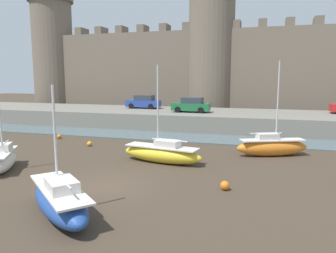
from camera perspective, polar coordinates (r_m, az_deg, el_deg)
name	(u,v)px	position (r m, az deg, el deg)	size (l,w,h in m)	color
ground_plane	(105,187)	(17.37, -10.89, -10.23)	(160.00, 160.00, 0.00)	#423528
water_channel	(178,137)	(30.47, 1.69, -1.84)	(80.00, 4.50, 0.10)	slate
quay_road	(194,119)	(37.32, 4.57, 1.35)	(64.47, 10.00, 1.76)	slate
castle	(211,60)	(48.04, 7.52, 11.38)	(59.64, 7.17, 21.52)	#706354
sailboat_midflat_right	(60,200)	(14.15, -18.29, -12.03)	(5.12, 4.72, 5.27)	#234793
sailboat_foreground_left	(162,153)	(21.49, -1.04, -4.65)	(5.76, 2.35, 6.35)	yellow
sailboat_foreground_centre	(272,146)	(24.43, 17.63, -3.31)	(5.22, 3.09, 6.67)	orange
sailboat_midflat_centre	(4,159)	(22.16, -26.63, -5.13)	(3.03, 4.13, 5.46)	silver
mooring_buoy_near_channel	(225,186)	(16.74, 9.88, -10.09)	(0.46, 0.46, 0.46)	orange
mooring_buoy_mid_mud	(90,144)	(27.41, -13.51, -2.93)	(0.40, 0.40, 0.40)	orange
mooring_buoy_near_shore	(59,137)	(31.49, -18.42, -1.67)	(0.39, 0.39, 0.39)	orange
car_quay_west	(191,105)	(35.97, 4.07, 3.74)	(4.10, 1.88, 1.62)	#1E6638
car_quay_centre_west	(144,102)	(40.53, -4.27, 4.28)	(4.10, 1.88, 1.62)	#263F99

